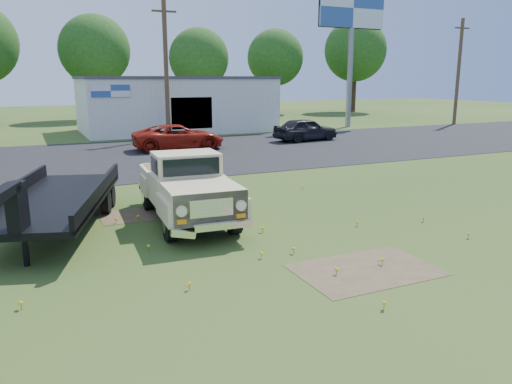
% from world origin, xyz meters
% --- Properties ---
extents(ground, '(140.00, 140.00, 0.00)m').
position_xyz_m(ground, '(0.00, 0.00, 0.00)').
color(ground, '#2E4B18').
rests_on(ground, ground).
extents(asphalt_lot, '(90.00, 14.00, 0.02)m').
position_xyz_m(asphalt_lot, '(0.00, 15.00, 0.00)').
color(asphalt_lot, black).
rests_on(asphalt_lot, ground).
extents(dirt_patch_a, '(3.00, 2.00, 0.01)m').
position_xyz_m(dirt_patch_a, '(1.50, -3.00, 0.00)').
color(dirt_patch_a, brown).
rests_on(dirt_patch_a, ground).
extents(dirt_patch_b, '(2.20, 1.60, 0.01)m').
position_xyz_m(dirt_patch_b, '(-2.00, 3.50, 0.00)').
color(dirt_patch_b, brown).
rests_on(dirt_patch_b, ground).
extents(commercial_building, '(14.20, 8.20, 4.15)m').
position_xyz_m(commercial_building, '(6.00, 26.99, 2.10)').
color(commercial_building, beige).
rests_on(commercial_building, ground).
extents(billboard, '(6.10, 0.45, 11.05)m').
position_xyz_m(billboard, '(20.00, 24.04, 8.54)').
color(billboard, slate).
rests_on(billboard, ground).
extents(utility_pole_mid, '(1.60, 0.30, 9.00)m').
position_xyz_m(utility_pole_mid, '(4.00, 22.00, 4.60)').
color(utility_pole_mid, '#4C3423').
rests_on(utility_pole_mid, ground).
extents(utility_pole_east, '(1.60, 0.30, 9.00)m').
position_xyz_m(utility_pole_east, '(30.00, 22.00, 4.60)').
color(utility_pole_east, '#4C3423').
rests_on(utility_pole_east, ground).
extents(treeline_d, '(6.72, 6.72, 10.00)m').
position_xyz_m(treeline_d, '(2.00, 40.50, 6.62)').
color(treeline_d, '#342418').
rests_on(treeline_d, ground).
extents(treeline_e, '(6.08, 6.08, 9.04)m').
position_xyz_m(treeline_e, '(12.00, 39.00, 5.98)').
color(treeline_e, '#342418').
rests_on(treeline_e, ground).
extents(treeline_f, '(6.40, 6.40, 9.52)m').
position_xyz_m(treeline_f, '(22.00, 41.50, 6.30)').
color(treeline_f, '#342418').
rests_on(treeline_f, ground).
extents(treeline_g, '(7.36, 7.36, 10.95)m').
position_xyz_m(treeline_g, '(32.00, 40.00, 7.25)').
color(treeline_g, '#342418').
rests_on(treeline_g, ground).
extents(vintage_pickup_truck, '(2.49, 5.61, 1.99)m').
position_xyz_m(vintage_pickup_truck, '(-0.82, 2.29, 1.00)').
color(vintage_pickup_truck, beige).
rests_on(vintage_pickup_truck, ground).
extents(flatbed_trailer, '(4.42, 7.53, 1.95)m').
position_xyz_m(flatbed_trailer, '(-4.26, 2.91, 0.97)').
color(flatbed_trailer, black).
rests_on(flatbed_trailer, ground).
extents(red_pickup, '(5.27, 2.65, 1.43)m').
position_xyz_m(red_pickup, '(3.10, 16.52, 0.72)').
color(red_pickup, maroon).
rests_on(red_pickup, ground).
extents(dark_sedan, '(4.48, 2.18, 1.47)m').
position_xyz_m(dark_sedan, '(11.80, 17.08, 0.74)').
color(dark_sedan, black).
rests_on(dark_sedan, ground).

